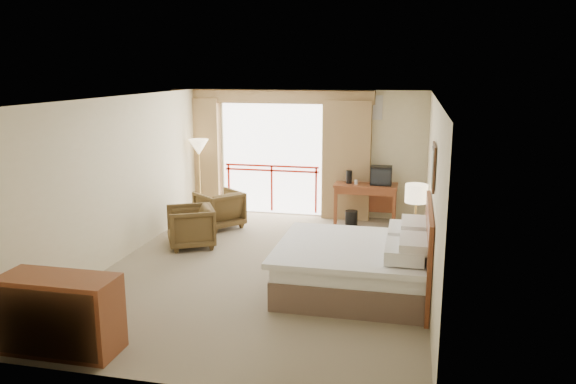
% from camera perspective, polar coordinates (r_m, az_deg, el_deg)
% --- Properties ---
extents(floor, '(7.00, 7.00, 0.00)m').
position_cam_1_polar(floor, '(9.09, -2.13, -7.73)').
color(floor, '#7F7259').
rests_on(floor, ground).
extents(ceiling, '(7.00, 7.00, 0.00)m').
position_cam_1_polar(ceiling, '(8.54, -2.27, 9.53)').
color(ceiling, white).
rests_on(ceiling, wall_back).
extents(wall_back, '(5.00, 0.00, 5.00)m').
position_cam_1_polar(wall_back, '(12.08, 2.05, 3.95)').
color(wall_back, beige).
rests_on(wall_back, ground).
extents(wall_front, '(5.00, 0.00, 5.00)m').
position_cam_1_polar(wall_front, '(5.52, -11.56, -6.66)').
color(wall_front, beige).
rests_on(wall_front, ground).
extents(wall_left, '(0.00, 7.00, 7.00)m').
position_cam_1_polar(wall_left, '(9.65, -16.71, 1.27)').
color(wall_left, beige).
rests_on(wall_left, ground).
extents(wall_right, '(0.00, 7.00, 7.00)m').
position_cam_1_polar(wall_right, '(8.44, 14.44, -0.15)').
color(wall_right, beige).
rests_on(wall_right, ground).
extents(balcony_door, '(2.40, 0.00, 2.40)m').
position_cam_1_polar(balcony_door, '(12.25, -1.66, 3.37)').
color(balcony_door, white).
rests_on(balcony_door, wall_back).
extents(balcony_railing, '(2.09, 0.03, 1.02)m').
position_cam_1_polar(balcony_railing, '(12.30, -1.67, 1.57)').
color(balcony_railing, red).
rests_on(balcony_railing, wall_back).
extents(curtain_left, '(1.00, 0.26, 2.50)m').
position_cam_1_polar(curtain_left, '(12.63, -9.10, 3.72)').
color(curtain_left, olive).
rests_on(curtain_left, wall_back).
extents(curtain_right, '(1.00, 0.26, 2.50)m').
position_cam_1_polar(curtain_right, '(11.82, 5.97, 3.21)').
color(curtain_right, olive).
rests_on(curtain_right, wall_back).
extents(valance, '(4.40, 0.22, 0.28)m').
position_cam_1_polar(valance, '(12.02, -1.82, 9.66)').
color(valance, olive).
rests_on(valance, wall_back).
extents(hvac_vent, '(0.50, 0.04, 0.50)m').
position_cam_1_polar(hvac_vent, '(11.78, 8.36, 8.50)').
color(hvac_vent, silver).
rests_on(hvac_vent, wall_back).
extents(bed, '(2.13, 2.06, 0.97)m').
position_cam_1_polar(bed, '(8.16, 7.06, -7.41)').
color(bed, brown).
rests_on(bed, floor).
extents(headboard, '(0.06, 2.10, 1.30)m').
position_cam_1_polar(headboard, '(8.04, 14.00, -5.92)').
color(headboard, maroon).
rests_on(headboard, wall_right).
extents(framed_art, '(0.04, 0.72, 0.60)m').
position_cam_1_polar(framed_art, '(7.76, 14.54, 2.52)').
color(framed_art, '#321D10').
rests_on(framed_art, wall_right).
extents(nightstand, '(0.47, 0.55, 0.63)m').
position_cam_1_polar(nightstand, '(9.54, 12.67, -5.07)').
color(nightstand, maroon).
rests_on(nightstand, floor).
extents(table_lamp, '(0.36, 0.36, 0.64)m').
position_cam_1_polar(table_lamp, '(9.38, 12.91, -0.22)').
color(table_lamp, tan).
rests_on(table_lamp, nightstand).
extents(phone, '(0.23, 0.21, 0.09)m').
position_cam_1_polar(phone, '(9.29, 12.47, -3.23)').
color(phone, black).
rests_on(phone, nightstand).
extents(desk, '(1.27, 0.61, 0.83)m').
position_cam_1_polar(desk, '(11.63, 7.93, -0.02)').
color(desk, maroon).
rests_on(desk, floor).
extents(tv, '(0.42, 0.34, 0.38)m').
position_cam_1_polar(tv, '(11.48, 9.45, 1.65)').
color(tv, black).
rests_on(tv, desk).
extents(coffee_maker, '(0.13, 0.13, 0.27)m').
position_cam_1_polar(coffee_maker, '(11.54, 6.22, 1.52)').
color(coffee_maker, black).
rests_on(coffee_maker, desk).
extents(cup, '(0.08, 0.08, 0.09)m').
position_cam_1_polar(cup, '(11.50, 6.93, 1.01)').
color(cup, white).
rests_on(cup, desk).
extents(wastebasket, '(0.30, 0.30, 0.31)m').
position_cam_1_polar(wastebasket, '(11.46, 6.45, -2.68)').
color(wastebasket, black).
rests_on(wastebasket, floor).
extents(armchair_far, '(1.13, 1.13, 0.74)m').
position_cam_1_polar(armchair_far, '(11.44, -6.94, -3.55)').
color(armchair_far, '#453218').
rests_on(armchair_far, floor).
extents(armchair_near, '(1.08, 1.07, 0.74)m').
position_cam_1_polar(armchair_near, '(10.29, -9.79, -5.46)').
color(armchair_near, '#453218').
rests_on(armchair_near, floor).
extents(side_table, '(0.48, 0.48, 0.53)m').
position_cam_1_polar(side_table, '(10.86, -9.16, -2.51)').
color(side_table, '#321D10').
rests_on(side_table, floor).
extents(book, '(0.20, 0.25, 0.02)m').
position_cam_1_polar(book, '(10.82, -9.19, -1.64)').
color(book, white).
rests_on(book, side_table).
extents(floor_lamp, '(0.42, 0.42, 1.67)m').
position_cam_1_polar(floor_lamp, '(12.12, -9.05, 4.23)').
color(floor_lamp, tan).
rests_on(floor_lamp, floor).
extents(dresser, '(1.33, 0.56, 0.88)m').
position_cam_1_polar(dresser, '(6.92, -22.17, -11.42)').
color(dresser, maroon).
rests_on(dresser, floor).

